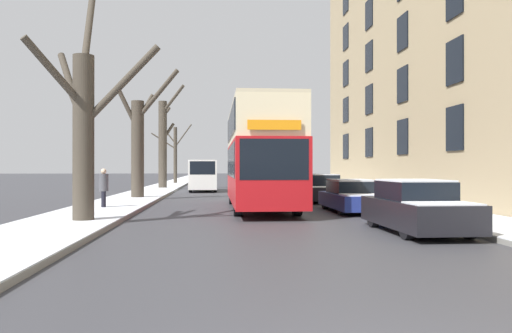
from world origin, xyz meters
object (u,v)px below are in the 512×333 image
Objects in this scene: bare_tree_left_3 at (175,153)px; parked_car_1 at (352,197)px; bare_tree_left_1 at (139,144)px; parked_car_2 at (320,189)px; bare_tree_left_2 at (163,142)px; oncoming_van at (203,175)px; pedestrian_left_sidewalk at (104,188)px; bare_tree_left_0 at (84,123)px; double_decker_bus at (260,152)px; parked_car_0 at (416,208)px.

bare_tree_left_3 is 1.43× the size of parked_car_1.
parked_car_2 is at bearing -13.03° from bare_tree_left_1.
bare_tree_left_2 reaches higher than bare_tree_left_1.
pedestrian_left_sidewalk is at bearing -102.21° from oncoming_van.
bare_tree_left_0 is 38.25m from bare_tree_left_3.
oncoming_van is (3.44, -16.42, -2.08)m from bare_tree_left_3.
oncoming_van is (-6.35, 18.12, 0.65)m from parked_car_1.
parked_car_1 is at bearing -25.69° from double_decker_bus.
double_decker_bus is at bearing -129.53° from parked_car_2.
double_decker_bus is at bearing -46.94° from bare_tree_left_1.
parked_car_0 is 6.40m from parked_car_1.
parked_car_1 is 6.01m from parked_car_2.
parked_car_0 is (9.65, -14.64, -2.43)m from bare_tree_left_1.
bare_tree_left_2 is 20.65m from pedestrian_left_sidewalk.
pedestrian_left_sidewalk is at bearing -92.88° from bare_tree_left_1.
oncoming_van is (3.18, 21.83, -1.91)m from bare_tree_left_0.
parked_car_1 is (9.80, -34.53, -2.73)m from bare_tree_left_3.
bare_tree_left_1 is at bearing 90.57° from bare_tree_left_0.
parked_car_0 is 0.96× the size of parked_car_1.
parked_car_2 reaches higher than parked_car_1.
parked_car_1 is at bearing -40.48° from bare_tree_left_1.
bare_tree_left_2 reaches higher than pedestrian_left_sidewalk.
bare_tree_left_2 is at bearing -89.57° from bare_tree_left_3.
oncoming_van is at bearing 109.32° from parked_car_1.
double_decker_bus reaches higher than pedestrian_left_sidewalk.
bare_tree_left_0 is 5.44m from pedestrian_left_sidewalk.
parked_car_1 is (9.53, 3.71, -2.56)m from bare_tree_left_0.
pedestrian_left_sidewalk is (-3.65, -16.88, -0.31)m from oncoming_van.
parked_car_0 is at bearing -90.00° from parked_car_2.
oncoming_van reaches higher than parked_car_0.
double_decker_bus is (6.11, -6.53, -0.64)m from bare_tree_left_1.
bare_tree_left_0 reaches higher than parked_car_0.
bare_tree_left_2 reaches higher than bare_tree_left_3.
bare_tree_left_2 is at bearing 109.06° from parked_car_0.
double_decker_bus is (6.25, -32.83, -0.88)m from bare_tree_left_3.
bare_tree_left_3 is at bearing 90.39° from bare_tree_left_0.
bare_tree_left_3 is 0.61× the size of double_decker_bus.
double_decker_bus is 6.07× the size of pedestrian_left_sidewalk.
parked_car_0 is at bearing -56.60° from bare_tree_left_1.
pedestrian_left_sidewalk is at bearing -175.81° from double_decker_bus.
bare_tree_left_3 is (-0.10, 12.86, -0.55)m from bare_tree_left_2.
parked_car_1 is at bearing 21.27° from bare_tree_left_0.
double_decker_bus reaches higher than oncoming_van.
bare_tree_left_3 is 1.49× the size of parked_car_0.
bare_tree_left_2 is 29.87m from parked_car_0.
bare_tree_left_3 reaches higher than oncoming_van.
bare_tree_left_0 is 1.08× the size of bare_tree_left_1.
bare_tree_left_2 is at bearing 90.20° from bare_tree_left_1.
parked_car_0 is 12.59m from pedestrian_left_sidewalk.
parked_car_1 is (9.65, -8.24, -2.49)m from bare_tree_left_1.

